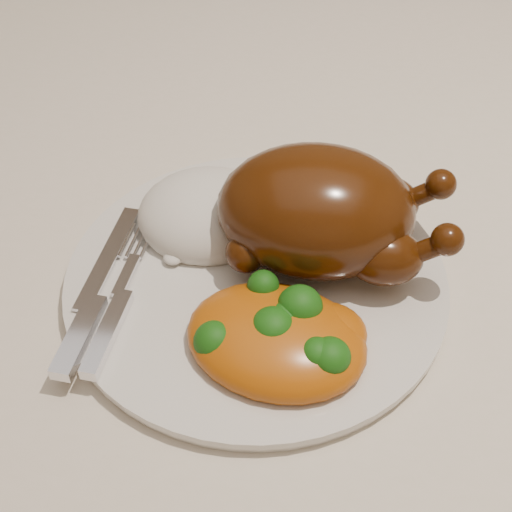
# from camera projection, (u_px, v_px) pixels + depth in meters

# --- Properties ---
(dining_table) EXTENTS (1.60, 0.90, 0.76)m
(dining_table) POSITION_uv_depth(u_px,v_px,m) (335.00, 256.00, 0.70)
(dining_table) COLOR brown
(dining_table) RESTS_ON floor
(tablecloth) EXTENTS (1.73, 1.03, 0.18)m
(tablecloth) POSITION_uv_depth(u_px,v_px,m) (342.00, 200.00, 0.65)
(tablecloth) COLOR beige
(tablecloth) RESTS_ON dining_table
(dinner_plate) EXTENTS (0.37, 0.37, 0.01)m
(dinner_plate) POSITION_uv_depth(u_px,v_px,m) (256.00, 280.00, 0.53)
(dinner_plate) COLOR silver
(dinner_plate) RESTS_ON tablecloth
(roast_chicken) EXTENTS (0.17, 0.11, 0.09)m
(roast_chicken) POSITION_uv_depth(u_px,v_px,m) (322.00, 212.00, 0.51)
(roast_chicken) COLOR #462207
(roast_chicken) RESTS_ON dinner_plate
(rice_mound) EXTENTS (0.12, 0.11, 0.06)m
(rice_mound) POSITION_uv_depth(u_px,v_px,m) (208.00, 215.00, 0.56)
(rice_mound) COLOR silver
(rice_mound) RESTS_ON dinner_plate
(mac_and_cheese) EXTENTS (0.14, 0.12, 0.05)m
(mac_and_cheese) POSITION_uv_depth(u_px,v_px,m) (283.00, 338.00, 0.47)
(mac_and_cheese) COLOR #B05E0B
(mac_and_cheese) RESTS_ON dinner_plate
(cutlery) EXTENTS (0.04, 0.17, 0.01)m
(cutlery) POSITION_uv_depth(u_px,v_px,m) (102.00, 308.00, 0.50)
(cutlery) COLOR silver
(cutlery) RESTS_ON dinner_plate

